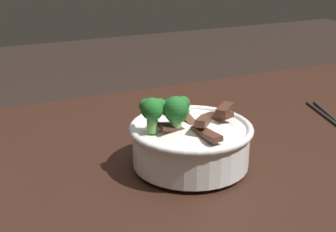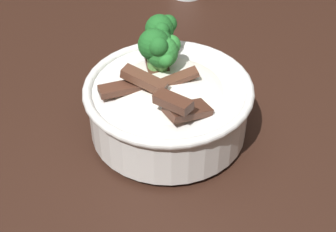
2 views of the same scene
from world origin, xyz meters
name	(u,v)px [view 1 (image 1 of 2)]	position (x,y,z in m)	size (l,w,h in m)	color
dining_table	(235,198)	(0.00, 0.00, 0.67)	(1.55, 0.87, 0.78)	black
rice_bowl	(190,139)	(-0.13, -0.03, 0.84)	(0.22, 0.22, 0.14)	white
chopsticks_pair	(331,119)	(0.27, 0.03, 0.78)	(0.09, 0.23, 0.01)	#28231E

